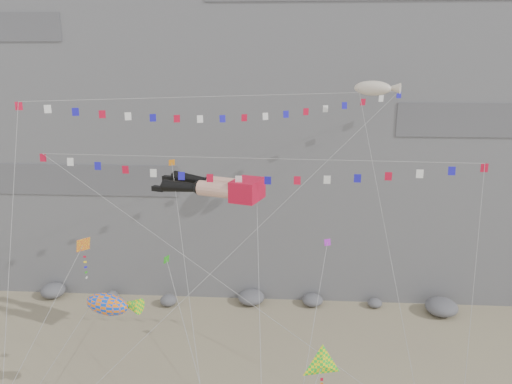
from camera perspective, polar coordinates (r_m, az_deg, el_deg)
cliff at (r=59.47m, az=0.50°, el=16.71°), size 80.00×28.00×50.00m
talus_boulders at (r=49.99m, az=-0.55°, el=-11.97°), size 60.00×3.00×1.20m
legs_kite at (r=35.20m, az=-4.37°, el=0.59°), size 9.19×17.68×20.57m
flag_banner_upper at (r=38.20m, az=-2.65°, el=10.86°), size 27.10×21.69×28.52m
flag_banner_lower at (r=32.90m, az=-0.30°, el=3.82°), size 29.28×7.09×22.22m
harlequin_kite at (r=33.45m, az=-19.18°, el=-5.79°), size 6.59×7.00×14.45m
fish_windsock at (r=32.81m, az=-16.67°, el=-12.21°), size 8.67×4.44×11.29m
delta_kite at (r=29.79m, az=7.58°, el=-19.04°), size 4.61×5.42×9.03m
blimp_windsock at (r=39.88m, az=13.19°, el=11.39°), size 4.56×14.82×25.12m
small_kite_a at (r=36.68m, az=-9.49°, el=2.43°), size 5.49×14.63×21.79m
small_kite_b at (r=34.77m, az=8.08°, el=-6.26°), size 3.42×12.14×16.21m
small_kite_c at (r=31.38m, az=-10.05°, el=-8.16°), size 5.41×7.65×14.20m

